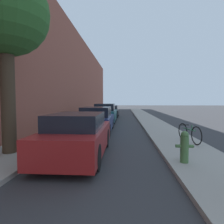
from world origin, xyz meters
TOP-DOWN VIEW (x-y plane):
  - ground_plane at (0.00, 16.00)m, footprint 120.00×120.00m
  - sidewalk_left at (-2.90, 16.00)m, footprint 2.00×52.00m
  - sidewalk_right at (2.90, 16.00)m, footprint 2.00×52.00m
  - building_facade_left at (-4.25, 16.00)m, footprint 0.70×52.00m
  - parked_car_red at (-0.81, 7.49)m, footprint 1.74×4.11m
  - parked_car_navy at (-0.91, 12.36)m, footprint 1.74×4.21m
  - parked_car_teal at (-0.90, 17.28)m, footprint 1.73×4.38m
  - parked_car_black at (-0.88, 22.70)m, footprint 1.75×4.55m
  - street_tree_near at (-3.05, 7.39)m, footprint 2.70×2.70m
  - fire_hydrant at (2.33, 6.73)m, footprint 0.48×0.22m
  - bicycle at (3.32, 9.36)m, footprint 0.50×1.73m

SIDE VIEW (x-z plane):
  - ground_plane at x=0.00m, z-range 0.00..0.00m
  - sidewalk_left at x=-2.90m, z-range 0.00..0.12m
  - sidewalk_right at x=2.90m, z-range 0.00..0.12m
  - bicycle at x=3.32m, z-range 0.13..0.85m
  - fire_hydrant at x=2.33m, z-range 0.13..1.00m
  - parked_car_black at x=-0.88m, z-range -0.02..1.28m
  - parked_car_red at x=-0.81m, z-range -0.02..1.38m
  - parked_car_navy at x=-0.91m, z-range -0.04..1.40m
  - parked_car_teal at x=-0.90m, z-range -0.05..1.51m
  - building_facade_left at x=-4.25m, z-range 0.00..8.54m
  - street_tree_near at x=-3.05m, z-range 1.58..7.40m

